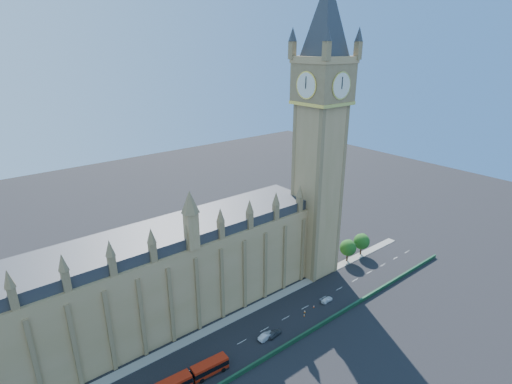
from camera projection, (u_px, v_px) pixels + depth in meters
ground at (253, 335)px, 109.59m from camera, size 400.00×400.00×0.00m
palace_westminster at (129, 289)px, 106.23m from camera, size 120.00×20.00×28.00m
elizabeth_tower at (321, 115)px, 123.30m from camera, size 20.59×20.59×105.00m
bridge_parapet at (275, 352)px, 102.80m from camera, size 160.00×0.60×1.20m
kerb_north at (233, 318)px, 116.52m from camera, size 160.00×3.00×0.16m
tree_east_near at (348, 247)px, 145.68m from camera, size 6.00×6.00×8.50m
tree_east_far at (362, 241)px, 150.38m from camera, size 6.00×6.00×8.50m
red_bus at (189, 378)px, 93.35m from camera, size 20.26×4.32×3.42m
car_grey at (274, 333)px, 109.21m from camera, size 4.80×2.37×1.57m
car_silver at (266, 336)px, 108.18m from camera, size 5.12×2.10×1.65m
car_white at (327, 300)px, 123.89m from camera, size 4.59×2.06×1.31m
cone_a at (314, 306)px, 121.17m from camera, size 0.56×0.56×0.72m
cone_b at (305, 312)px, 118.80m from camera, size 0.64×0.64×0.77m
cone_c at (304, 315)px, 117.30m from camera, size 0.43×0.43×0.66m
cone_d at (328, 299)px, 124.60m from camera, size 0.56×0.56×0.71m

